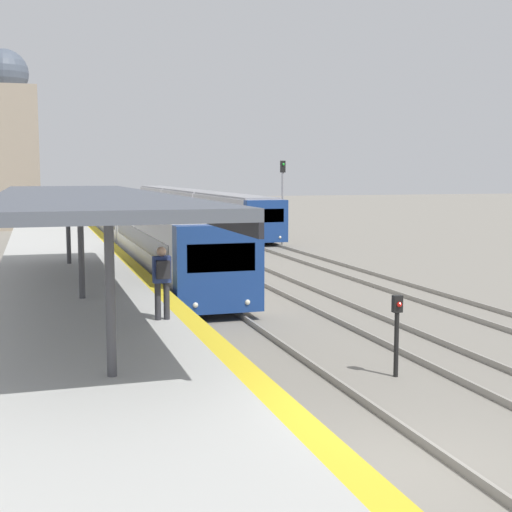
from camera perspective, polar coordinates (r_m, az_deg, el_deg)
name	(u,v)px	position (r m, az deg, el deg)	size (l,w,h in m)	color
ground_plane	(403,469)	(11.07, 11.72, -16.32)	(240.00, 240.00, 0.00)	gray
track_platform_line	(404,464)	(11.04, 11.72, -15.96)	(1.51, 120.00, 0.15)	gray
station_platform	(134,469)	(9.73, -9.71, -16.43)	(4.88, 80.00, 0.99)	#B2B2AD
platform_canopy	(81,197)	(19.23, -13.80, 4.61)	(4.00, 19.12, 2.81)	#4C515B
person_on_platform	(162,277)	(16.15, -7.52, -1.66)	(0.40, 0.40, 1.66)	#2D2D33
train_near	(125,219)	(42.72, -10.42, 2.96)	(2.59, 45.55, 2.93)	navy
train_far	(190,204)	(62.39, -5.30, 4.13)	(2.55, 43.53, 2.85)	navy
signal_post_near	(397,326)	(15.35, 11.20, -5.54)	(0.20, 0.21, 1.75)	black
signal_mast_far	(283,192)	(42.92, 2.15, 5.14)	(0.28, 0.29, 5.03)	gray
distant_domed_building	(7,144)	(58.39, -19.30, 8.42)	(4.70, 4.70, 13.64)	gray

